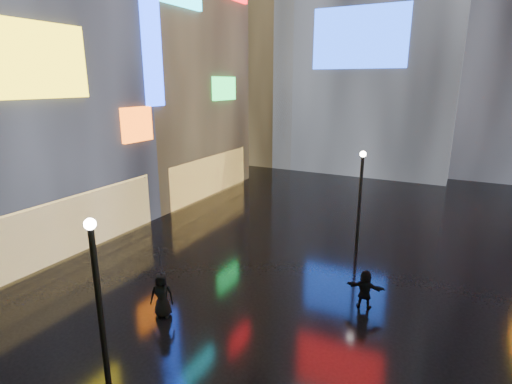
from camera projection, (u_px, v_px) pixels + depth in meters
The scene contains 8 objects.
ground at pixel (326, 248), 20.89m from camera, with size 140.00×140.00×0.00m, color black.
building_left_far at pixel (153, 46), 30.16m from camera, with size 10.28×12.00×22.00m.
tower_flank_left at pixel (268, 37), 42.47m from camera, with size 10.00×10.00×26.00m, color black.
lamp_near at pixel (99, 301), 10.25m from camera, with size 0.30×0.30×5.20m.
lamp_far at pixel (360, 196), 19.68m from camera, with size 0.30×0.30×5.20m.
pedestrian_4 at pixel (162, 295), 14.59m from camera, with size 0.84×0.55×1.73m, color black.
pedestrian_5 at pixel (365, 289), 15.16m from camera, with size 1.43×0.46×1.54m, color black.
umbrella_2 at pixel (159, 261), 14.23m from camera, with size 1.04×1.06×0.95m, color black.
Camera 1 is at (5.60, 1.11, 8.38)m, focal length 28.00 mm.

